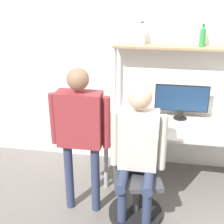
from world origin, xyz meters
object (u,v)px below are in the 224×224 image
laptop (141,125)px  cell_phone (164,131)px  bottle_green (202,37)px  monitor (182,100)px  bottle_clear (142,35)px  person_standing (80,125)px  person_seated (138,145)px  office_chair (136,189)px

laptop → cell_phone: bearing=1.2°
cell_phone → bottle_green: bottle_green is taller
monitor → bottle_green: bearing=8.6°
cell_phone → bottle_clear: bearing=127.7°
laptop → person_standing: person_standing is taller
person_seated → bottle_green: bearing=59.2°
office_chair → bottle_clear: (-0.07, 0.95, 1.42)m
office_chair → bottle_clear: size_ratio=3.63×
laptop → person_standing: 0.80m
laptop → person_standing: (-0.55, -0.55, 0.21)m
person_seated → person_standing: 0.59m
monitor → office_chair: (-0.44, -0.93, -0.68)m
cell_phone → bottle_green: size_ratio=0.61×
monitor → person_seated: bearing=-113.8°
monitor → person_seated: person_seated is taller
monitor → bottle_clear: bottle_clear is taller
person_seated → bottle_clear: 1.33m
monitor → office_chair: 1.23m
person_standing → bottle_green: 1.68m
person_seated → bottle_clear: bearing=94.4°
laptop → bottle_green: bearing=34.5°
office_chair → bottle_green: (0.60, 0.95, 1.42)m
office_chair → laptop: bearing=91.3°
cell_phone → office_chair: bearing=-115.5°
cell_phone → office_chair: 0.74m
person_seated → laptop: bearing=92.1°
monitor → cell_phone: (-0.18, -0.39, -0.24)m
laptop → bottle_clear: 1.02m
office_chair → person_seated: (0.01, -0.05, 0.55)m
monitor → office_chair: bearing=-115.3°
laptop → person_standing: size_ratio=0.22×
person_standing → bottle_clear: size_ratio=5.99×
bottle_clear → bottle_green: bearing=-0.0°
person_standing → bottle_green: bearing=39.8°
office_chair → cell_phone: bearing=64.5°
bottle_clear → cell_phone: bearing=-52.3°
cell_phone → person_seated: 0.64m
person_seated → person_standing: person_standing is taller
monitor → office_chair: monitor is taller
monitor → bottle_green: bottle_green is taller
cell_phone → person_seated: size_ratio=0.11×
person_standing → monitor: bearing=43.4°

